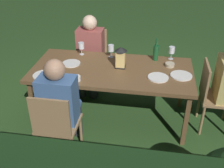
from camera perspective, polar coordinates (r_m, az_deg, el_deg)
The scene contains 18 objects.
ground_plane at distance 3.71m, azimuth -0.00°, elevation -6.74°, with size 16.00×16.00×0.00m, color #2D5123.
dining_table at distance 3.35m, azimuth -0.00°, elevation 2.45°, with size 1.95×0.92×0.72m.
chair_side_left_b at distance 4.26m, azimuth -3.98°, elevation 6.03°, with size 0.42×0.40×0.87m.
person_in_rust at distance 4.03m, azimuth -4.68°, elevation 6.85°, with size 0.38×0.47×1.15m.
chair_head_near at distance 3.49m, azimuth 20.26°, elevation -1.96°, with size 0.40×0.42×0.87m.
chair_side_right_b at distance 2.87m, azimuth -11.63°, elevation -8.26°, with size 0.42×0.40×0.87m.
person_in_blue at distance 2.92m, azimuth -10.67°, elevation -3.58°, with size 0.38×0.47×1.15m.
lantern_centerpiece at distance 3.30m, azimuth 1.84°, elevation 5.84°, with size 0.15×0.15×0.27m.
green_bottle_on_table at distance 3.55m, azimuth 9.15°, elevation 6.59°, with size 0.07×0.07×0.29m.
wine_glass_a at distance 3.61m, azimuth 12.37°, elevation 6.84°, with size 0.08×0.08×0.17m.
wine_glass_b at distance 3.68m, azimuth -6.45°, elevation 7.85°, with size 0.08×0.08×0.17m.
wine_glass_c at distance 3.58m, azimuth -0.22°, elevation 7.38°, with size 0.08×0.08×0.17m.
plate_a at distance 3.16m, azimuth 9.60°, elevation 1.36°, with size 0.24×0.24×0.01m, color white.
plate_b at distance 3.48m, azimuth -8.51°, elevation 4.29°, with size 0.23×0.23×0.01m, color silver.
plate_c at distance 3.26m, azimuth -14.03°, elevation 1.78°, with size 0.26×0.26×0.01m, color white.
plate_d at distance 3.26m, azimuth 14.25°, elevation 1.72°, with size 0.25×0.25×0.01m, color white.
bowl_olives at distance 3.45m, azimuth 11.99°, elevation 3.97°, with size 0.11×0.11×0.04m.
bowl_bread at distance 3.09m, azimuth -7.59°, elevation 1.21°, with size 0.11×0.11×0.05m.
Camera 1 is at (-0.48, 2.91, 2.26)m, focal length 43.76 mm.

